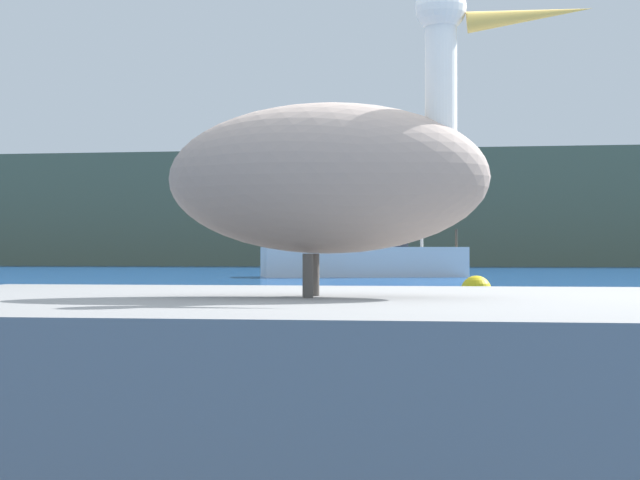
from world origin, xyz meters
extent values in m
cube|color=#5B664C|center=(0.00, 75.04, 4.01)|extent=(140.00, 16.25, 8.03)
cube|color=gray|center=(-0.62, -0.25, 0.39)|extent=(2.86, 2.01, 0.79)
ellipsoid|color=gray|center=(-0.62, -0.25, 1.13)|extent=(0.93, 0.42, 0.43)
cylinder|color=white|center=(-0.30, -0.24, 1.38)|extent=(0.09, 0.09, 0.37)
sphere|color=white|center=(-0.30, -0.24, 1.60)|extent=(0.14, 0.14, 0.14)
cone|color=gold|center=(-0.06, -0.24, 1.57)|extent=(0.35, 0.07, 0.09)
cylinder|color=#4C4742|center=(-0.67, -0.18, 0.85)|extent=(0.03, 0.03, 0.12)
cylinder|color=#4C4742|center=(-0.66, -0.32, 0.85)|extent=(0.03, 0.03, 0.12)
cube|color=white|center=(-4.35, 36.50, 0.57)|extent=(8.10, 4.63, 1.15)
cube|color=#2D333D|center=(-4.26, 36.53, 1.99)|extent=(3.33, 2.60, 1.70)
cylinder|color=#B2B2B2|center=(-2.14, 37.17, 3.31)|extent=(0.12, 0.12, 4.33)
cylinder|color=#3F382D|center=(-0.81, 37.57, 1.50)|extent=(0.10, 0.10, 0.70)
sphere|color=yellow|center=(-0.14, 14.75, 0.27)|extent=(0.53, 0.53, 0.53)
camera|label=1|loc=(-0.21, -3.15, 0.91)|focal=58.17mm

